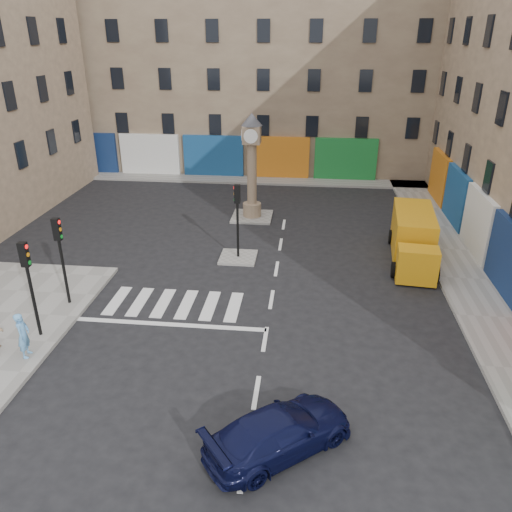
% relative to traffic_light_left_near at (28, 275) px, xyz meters
% --- Properties ---
extents(ground, '(120.00, 120.00, 0.00)m').
position_rel_traffic_light_left_near_xyz_m(ground, '(8.30, -0.20, -2.62)').
color(ground, black).
rests_on(ground, ground).
extents(sidewalk_right, '(2.60, 30.00, 0.15)m').
position_rel_traffic_light_left_near_xyz_m(sidewalk_right, '(17.00, 9.80, -2.55)').
color(sidewalk_right, gray).
rests_on(sidewalk_right, ground).
extents(sidewalk_far, '(32.00, 2.40, 0.15)m').
position_rel_traffic_light_left_near_xyz_m(sidewalk_far, '(4.30, 22.00, -2.55)').
color(sidewalk_far, gray).
rests_on(sidewalk_far, ground).
extents(island_near, '(1.80, 1.80, 0.12)m').
position_rel_traffic_light_left_near_xyz_m(island_near, '(6.30, 7.80, -2.56)').
color(island_near, gray).
rests_on(island_near, ground).
extents(island_far, '(2.40, 2.40, 0.12)m').
position_rel_traffic_light_left_near_xyz_m(island_far, '(6.30, 13.80, -2.56)').
color(island_far, gray).
rests_on(island_far, ground).
extents(building_far, '(32.00, 10.00, 17.00)m').
position_rel_traffic_light_left_near_xyz_m(building_far, '(4.30, 27.80, 5.88)').
color(building_far, '#87745A').
rests_on(building_far, ground).
extents(traffic_light_left_near, '(0.28, 0.22, 3.70)m').
position_rel_traffic_light_left_near_xyz_m(traffic_light_left_near, '(0.00, 0.00, 0.00)').
color(traffic_light_left_near, black).
rests_on(traffic_light_left_near, sidewalk_left).
extents(traffic_light_left_far, '(0.28, 0.22, 3.70)m').
position_rel_traffic_light_left_near_xyz_m(traffic_light_left_far, '(0.00, 2.40, 0.00)').
color(traffic_light_left_far, black).
rests_on(traffic_light_left_far, sidewalk_left).
extents(traffic_light_island, '(0.28, 0.22, 3.70)m').
position_rel_traffic_light_left_near_xyz_m(traffic_light_island, '(6.30, 7.80, -0.03)').
color(traffic_light_island, black).
rests_on(traffic_light_island, island_near).
extents(clock_pillar, '(1.20, 1.20, 6.10)m').
position_rel_traffic_light_left_near_xyz_m(clock_pillar, '(6.30, 13.80, 0.93)').
color(clock_pillar, '#A08568').
rests_on(clock_pillar, island_far).
extents(navy_sedan, '(4.42, 4.03, 1.24)m').
position_rel_traffic_light_left_near_xyz_m(navy_sedan, '(9.17, -4.44, -2.00)').
color(navy_sedan, black).
rests_on(navy_sedan, ground).
extents(yellow_van, '(2.59, 6.31, 2.24)m').
position_rel_traffic_light_left_near_xyz_m(yellow_van, '(14.91, 8.79, -1.51)').
color(yellow_van, orange).
rests_on(yellow_van, ground).
extents(pedestrian_blue, '(0.49, 0.66, 1.67)m').
position_rel_traffic_light_left_near_xyz_m(pedestrian_blue, '(0.21, -1.30, -1.64)').
color(pedestrian_blue, '#60A2DD').
rests_on(pedestrian_blue, sidewalk_left).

